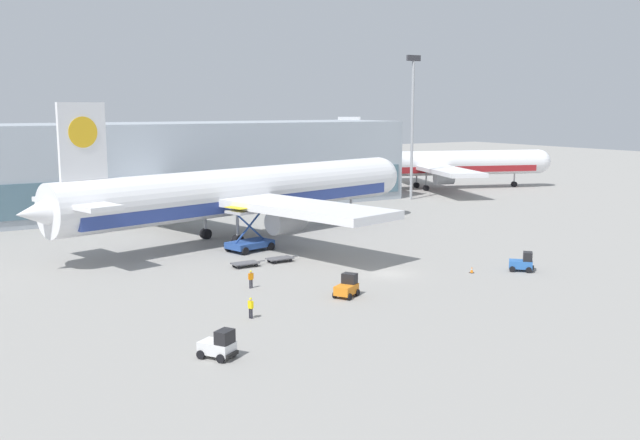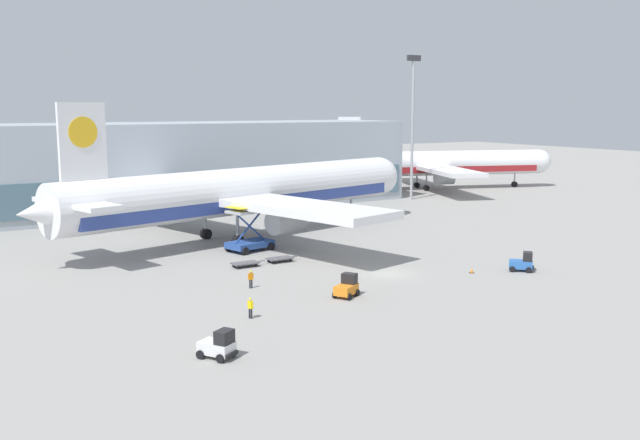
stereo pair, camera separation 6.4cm
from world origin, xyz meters
name	(u,v)px [view 1 (the left image)]	position (x,y,z in m)	size (l,w,h in m)	color
ground_plane	(388,274)	(0.00, 0.00, 0.00)	(400.00, 400.00, 0.00)	gray
terminal_building	(142,168)	(-7.48, 55.41, 6.99)	(90.00, 18.20, 14.00)	#9EA8B2
light_mast	(412,118)	(38.28, 44.66, 14.61)	(2.80, 0.50, 25.47)	#9EA0A5
airplane_main	(242,193)	(-4.20, 25.15, 5.84)	(56.98, 48.48, 17.00)	white
airplane_distant	(435,164)	(52.88, 55.37, 5.01)	(48.08, 41.24, 14.60)	white
scissor_lift_loader	(250,234)	(-6.79, 17.65, 2.02)	(5.78, 4.45, 5.28)	#284C99
baggage_tug_foreground	(347,287)	(-8.23, -5.10, 0.88)	(2.82, 2.54, 2.00)	orange
baggage_tug_mid	(219,345)	(-24.06, -13.69, 0.88)	(2.55, 2.82, 2.00)	silver
baggage_tug_far	(523,263)	(12.46, -6.10, 0.88)	(2.72, 2.75, 2.00)	#2D66B7
baggage_dolly_lead	(245,263)	(-10.87, 10.23, 0.39)	(3.71, 1.55, 0.48)	#56565B
baggage_dolly_second	(280,259)	(-6.66, 10.45, 0.39)	(3.71, 1.55, 0.48)	#56565B
ground_crew_near	(251,306)	(-18.35, -6.64, 0.99)	(0.36, 0.52, 1.70)	black
ground_crew_far	(251,278)	(-14.21, 1.93, 0.99)	(0.57, 0.25, 1.69)	black
traffic_cone_near	(472,270)	(7.50, -4.04, 0.31)	(0.40, 0.40, 0.64)	black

